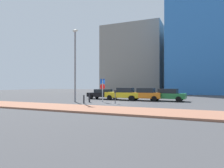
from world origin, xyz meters
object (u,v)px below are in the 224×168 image
(parked_car_yellow, at_px, (124,94))
(parking_meter, at_px, (115,95))
(parked_car_orange, at_px, (145,94))
(traffic_bollard_mid, at_px, (84,99))
(parking_sign_post, at_px, (103,87))
(street_lamp, at_px, (75,60))
(parked_car_green, at_px, (167,95))
(traffic_bollard_near, at_px, (89,98))
(parked_car_black, at_px, (103,94))

(parked_car_yellow, height_order, parking_meter, parked_car_yellow)
(parked_car_orange, relative_size, parking_meter, 2.98)
(parked_car_orange, height_order, traffic_bollard_mid, parked_car_orange)
(parking_sign_post, distance_m, street_lamp, 4.49)
(parked_car_yellow, xyz_separation_m, parked_car_orange, (2.79, -0.05, 0.01))
(parked_car_green, height_order, traffic_bollard_near, parked_car_green)
(parked_car_yellow, bearing_deg, parked_car_orange, -0.93)
(parked_car_orange, relative_size, parking_sign_post, 1.58)
(traffic_bollard_near, bearing_deg, street_lamp, -176.93)
(parked_car_orange, bearing_deg, traffic_bollard_near, -135.81)
(parked_car_black, distance_m, parked_car_green, 8.67)
(parking_sign_post, bearing_deg, parked_car_yellow, 74.66)
(parking_sign_post, xyz_separation_m, parking_meter, (2.03, -1.15, -0.76))
(parked_car_orange, bearing_deg, parked_car_black, 175.34)
(parked_car_yellow, relative_size, street_lamp, 0.54)
(parked_car_black, height_order, parking_sign_post, parking_sign_post)
(parked_car_yellow, relative_size, parked_car_orange, 1.08)
(parked_car_green, xyz_separation_m, parking_sign_post, (-6.59, -4.41, 0.91))
(traffic_bollard_near, bearing_deg, parked_car_orange, 44.19)
(parked_car_black, relative_size, traffic_bollard_mid, 4.83)
(parking_meter, bearing_deg, parking_sign_post, 150.59)
(parked_car_orange, relative_size, parked_car_green, 0.93)
(parking_sign_post, distance_m, traffic_bollard_mid, 2.85)
(parked_car_black, xyz_separation_m, parking_sign_post, (2.08, -4.49, 0.96))
(parked_car_yellow, xyz_separation_m, traffic_bollard_mid, (-2.15, -6.40, -0.35))
(parking_meter, height_order, traffic_bollard_mid, parking_meter)
(traffic_bollard_mid, bearing_deg, traffic_bollard_near, 95.79)
(parked_car_black, xyz_separation_m, street_lamp, (-0.94, -5.52, 4.12))
(parked_car_orange, xyz_separation_m, traffic_bollard_mid, (-4.94, -6.35, -0.36))
(parked_car_orange, distance_m, parking_sign_post, 5.65)
(street_lamp, height_order, traffic_bollard_near, street_lamp)
(parked_car_black, height_order, parked_car_yellow, parked_car_yellow)
(parked_car_yellow, height_order, traffic_bollard_mid, parked_car_yellow)
(parked_car_yellow, bearing_deg, parking_meter, -79.90)
(parked_car_black, xyz_separation_m, parked_car_yellow, (3.19, -0.44, 0.07))
(parked_car_yellow, bearing_deg, parked_car_black, 172.12)
(street_lamp, distance_m, traffic_bollard_near, 4.68)
(parked_car_black, bearing_deg, street_lamp, -99.63)
(traffic_bollard_near, bearing_deg, parked_car_yellow, 65.29)
(parked_car_green, height_order, parking_meter, parked_car_green)
(traffic_bollard_mid, bearing_deg, parked_car_green, 41.54)
(parked_car_orange, relative_size, street_lamp, 0.50)
(parked_car_orange, distance_m, street_lamp, 9.46)
(parking_sign_post, distance_m, traffic_bollard_near, 1.90)
(parked_car_orange, relative_size, traffic_bollard_near, 3.97)
(parked_car_green, height_order, street_lamp, street_lamp)
(parked_car_black, bearing_deg, traffic_bollard_near, -80.64)
(parked_car_green, bearing_deg, parked_car_yellow, -176.17)
(parked_car_yellow, distance_m, traffic_bollard_mid, 6.76)
(parking_sign_post, relative_size, parking_meter, 1.89)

